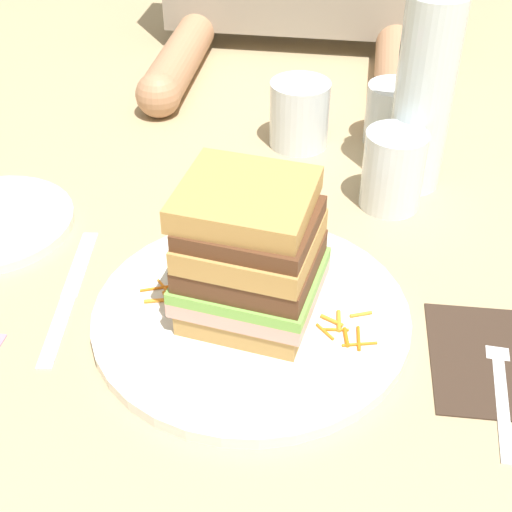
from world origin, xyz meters
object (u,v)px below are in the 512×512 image
(sandwich, at_px, (250,256))
(empty_tumbler_1, at_px, (392,114))
(fork, at_px, (501,376))
(napkin_dark, at_px, (498,360))
(empty_tumbler_0, at_px, (299,114))
(knife, at_px, (68,297))
(main_plate, at_px, (251,315))
(juice_glass, at_px, (392,175))
(water_bottle, at_px, (425,84))

(sandwich, distance_m, empty_tumbler_1, 0.39)
(fork, bearing_deg, napkin_dark, 87.29)
(empty_tumbler_1, bearing_deg, empty_tumbler_0, -168.20)
(knife, bearing_deg, empty_tumbler_0, 60.95)
(main_plate, height_order, juice_glass, juice_glass)
(main_plate, height_order, napkin_dark, main_plate)
(sandwich, bearing_deg, empty_tumbler_1, 70.94)
(juice_glass, bearing_deg, empty_tumbler_1, 90.13)
(knife, bearing_deg, water_bottle, 38.63)
(knife, bearing_deg, fork, -6.42)
(knife, distance_m, empty_tumbler_1, 0.48)
(juice_glass, bearing_deg, main_plate, -120.24)
(main_plate, bearing_deg, water_bottle, 60.55)
(knife, xyz_separation_m, empty_tumbler_1, (0.30, 0.36, 0.04))
(water_bottle, height_order, empty_tumbler_0, water_bottle)
(knife, height_order, empty_tumbler_0, empty_tumbler_0)
(fork, xyz_separation_m, empty_tumbler_1, (-0.10, 0.41, 0.03))
(sandwich, relative_size, napkin_dark, 1.00)
(empty_tumbler_0, bearing_deg, main_plate, -91.41)
(fork, distance_m, juice_glass, 0.28)
(main_plate, height_order, sandwich, sandwich)
(juice_glass, xyz_separation_m, water_bottle, (0.03, 0.05, 0.09))
(empty_tumbler_0, height_order, empty_tumbler_1, empty_tumbler_0)
(knife, relative_size, water_bottle, 0.71)
(main_plate, distance_m, fork, 0.22)
(main_plate, xyz_separation_m, knife, (-0.18, 0.00, -0.00))
(fork, height_order, empty_tumbler_1, empty_tumbler_1)
(empty_tumbler_1, bearing_deg, fork, -76.84)
(knife, height_order, juice_glass, juice_glass)
(sandwich, relative_size, empty_tumbler_1, 1.74)
(sandwich, bearing_deg, juice_glass, 59.51)
(sandwich, height_order, empty_tumbler_0, sandwich)
(knife, distance_m, juice_glass, 0.37)
(juice_glass, distance_m, empty_tumbler_1, 0.15)
(main_plate, distance_m, napkin_dark, 0.22)
(main_plate, relative_size, napkin_dark, 2.17)
(water_bottle, xyz_separation_m, empty_tumbler_0, (-0.14, 0.07, -0.08))
(main_plate, xyz_separation_m, juice_glass, (0.13, 0.22, 0.03))
(main_plate, distance_m, empty_tumbler_0, 0.34)
(water_bottle, relative_size, empty_tumbler_1, 3.62)
(napkin_dark, relative_size, empty_tumbler_0, 1.59)
(napkin_dark, height_order, fork, fork)
(knife, bearing_deg, juice_glass, 34.82)
(empty_tumbler_0, bearing_deg, sandwich, -91.56)
(water_bottle, bearing_deg, knife, -141.37)
(sandwich, xyz_separation_m, fork, (0.22, -0.04, -0.07))
(main_plate, distance_m, sandwich, 0.07)
(juice_glass, height_order, water_bottle, water_bottle)
(fork, distance_m, empty_tumbler_1, 0.42)
(napkin_dark, distance_m, empty_tumbler_1, 0.40)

